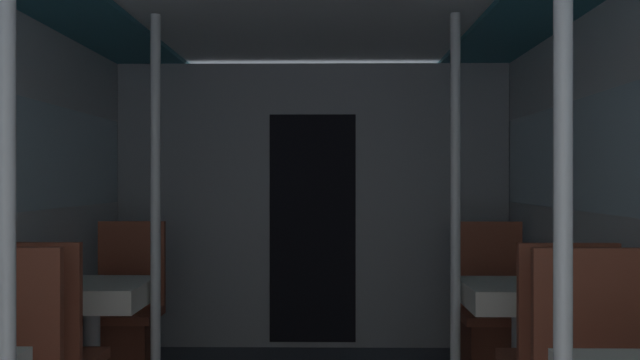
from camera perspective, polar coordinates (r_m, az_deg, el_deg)
name	(u,v)px	position (r m, az deg, el deg)	size (l,w,h in m)	color
bulkhead_far	(313,206)	(5.34, -0.59, -2.08)	(2.92, 0.09, 2.12)	gray
support_pole_left_0	(6,248)	(2.21, -23.81, -4.98)	(0.05, 0.05, 2.12)	silver
dining_table_left_1	(92,303)	(3.97, -17.80, -9.36)	(0.58, 0.58, 0.71)	#4C4C51
chair_left_far_1	(124,336)	(4.58, -15.39, -11.95)	(0.42, 0.42, 0.99)	brown
support_pole_left_1	(156,216)	(3.83, -13.02, -2.85)	(0.05, 0.05, 2.12)	silver
support_pole_right_0	(563,249)	(2.11, 18.86, -5.21)	(0.05, 0.05, 2.12)	silver
dining_table_right_1	(520,304)	(3.90, 15.71, -9.54)	(0.58, 0.58, 0.71)	#4C4C51
chair_right_far_1	(494,337)	(4.51, 13.76, -12.13)	(0.42, 0.42, 0.99)	brown
support_pole_right_1	(455,217)	(3.77, 10.77, -2.89)	(0.05, 0.05, 2.12)	silver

